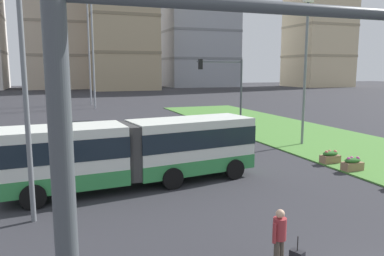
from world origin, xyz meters
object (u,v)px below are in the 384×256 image
Objects in this scene: flower_planter_3 at (352,164)px; apartment_tower_centre at (121,1)px; car_silver_hatch at (80,134)px; articulated_bus at (136,151)px; streetlight_median at (305,68)px; traffic_light_near_left at (212,227)px; apartment_tower_eastcentre at (200,19)px; pedestrian_crossing at (279,236)px; flower_planter_4 at (330,157)px; streetlight_left at (24,74)px; traffic_light_far_right at (227,84)px.

apartment_tower_centre reaches higher than flower_planter_3.
car_silver_hatch is 18.47m from flower_planter_3.
streetlight_median is at bearing 22.25° from articulated_bus.
articulated_bus is 1.97× the size of traffic_light_near_left.
apartment_tower_eastcentre is at bearing 67.17° from articulated_bus.
car_silver_hatch is 78.54m from apartment_tower_centre.
streetlight_median is at bearing 74.81° from flower_planter_3.
flower_planter_3 is (9.24, 7.26, -0.58)m from pedestrian_crossing.
flower_planter_4 is (0.00, 1.74, 0.00)m from flower_planter_3.
apartment_tower_centre is (0.68, 79.55, 17.49)m from streetlight_median.
articulated_bus is 1.25× the size of streetlight_left.
apartment_tower_centre is at bearing 88.26° from flower_planter_4.
traffic_light_far_right is 0.65× the size of streetlight_left.
apartment_tower_centre is (13.88, 84.95, 21.36)m from articulated_bus.
traffic_light_far_right is (9.64, 10.64, 2.61)m from articulated_bus.
traffic_light_far_right is (7.58, 19.50, 3.26)m from pedestrian_crossing.
flower_planter_3 is 16.46m from streetlight_left.
traffic_light_near_left is (-0.34, -25.67, 3.42)m from car_silver_hatch.
articulated_bus reaches higher than flower_planter_4.
traffic_light_far_right is at bearing 98.99° from flower_planter_4.
streetlight_median reaches higher than car_silver_hatch.
car_silver_hatch is 0.11× the size of apartment_tower_eastcentre.
apartment_tower_centre reaches higher than streetlight_left.
flower_planter_4 is at bearing 0.70° from articulated_bus.
apartment_tower_eastcentre is at bearing 73.42° from streetlight_median.
articulated_bus is 11.48m from flower_planter_3.
flower_planter_4 is 0.11× the size of streetlight_median.
apartment_tower_centre is (4.24, 74.31, 18.75)m from traffic_light_far_right.
pedestrian_crossing is at bearing -135.76° from flower_planter_4.
car_silver_hatch is at bearing 158.66° from streetlight_median.
traffic_light_near_left is (-4.32, -5.50, 3.17)m from pedestrian_crossing.
articulated_bus is 0.29× the size of apartment_tower_eastcentre.
streetlight_median reaches higher than traffic_light_near_left.
apartment_tower_eastcentre is (28.31, 93.98, 20.21)m from flower_planter_4.
streetlight_left is at bearing -114.38° from apartment_tower_eastcentre.
apartment_tower_eastcentre reaches higher than car_silver_hatch.
traffic_light_near_left is at bearing -98.92° from articulated_bus.
articulated_bus is 10.91× the size of flower_planter_3.
articulated_bus is 1.93× the size of traffic_light_far_right.
apartment_tower_centre is at bearing 77.90° from car_silver_hatch.
flower_planter_4 is 0.02× the size of apartment_tower_centre.
flower_planter_4 is at bearing 11.19° from streetlight_left.
streetlight_left is at bearing -154.55° from streetlight_median.
streetlight_median is at bearing -21.34° from car_silver_hatch.
car_silver_hatch is at bearing 99.59° from articulated_bus.
streetlight_median is at bearing -106.58° from apartment_tower_eastcentre.
flower_planter_3 is 101.84m from apartment_tower_eastcentre.
pedestrian_crossing is at bearing -128.00° from streetlight_median.
apartment_tower_eastcentre is at bearing 70.25° from traffic_light_far_right.
pedestrian_crossing is 97.08m from apartment_tower_centre.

